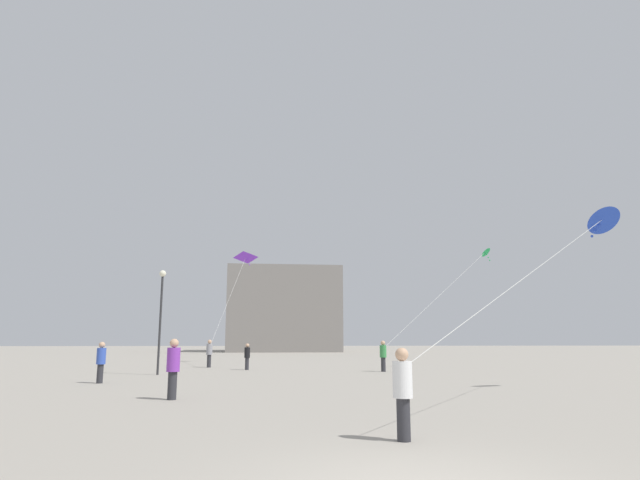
{
  "coord_description": "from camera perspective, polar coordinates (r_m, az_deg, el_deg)",
  "views": [
    {
      "loc": [
        -1.76,
        -7.26,
        1.85
      ],
      "look_at": [
        0.0,
        15.58,
        6.06
      ],
      "focal_mm": 30.36,
      "sensor_mm": 36.0,
      "label": 1
    }
  ],
  "objects": [
    {
      "name": "person_in_grey",
      "position": [
        37.66,
        -11.59,
        -11.51
      ],
      "size": [
        0.4,
        0.4,
        1.82
      ],
      "rotation": [
        0.0,
        0.0,
        4.75
      ],
      "color": "#2D2D33",
      "rests_on": "ground_plane"
    },
    {
      "name": "person_in_black",
      "position": [
        34.3,
        -7.69,
        -11.96
      ],
      "size": [
        0.35,
        0.35,
        1.59
      ],
      "rotation": [
        0.0,
        0.0,
        0.09
      ],
      "color": "#2D2D33",
      "rests_on": "ground_plane"
    },
    {
      "name": "person_in_white",
      "position": [
        10.59,
        8.71,
        -15.29
      ],
      "size": [
        0.37,
        0.37,
        1.69
      ],
      "rotation": [
        0.0,
        0.0,
        1.81
      ],
      "color": "#2D2D33",
      "rests_on": "ground_plane"
    },
    {
      "name": "person_in_purple",
      "position": [
        17.99,
        -15.22,
        -12.7
      ],
      "size": [
        0.41,
        0.41,
        1.87
      ],
      "rotation": [
        0.0,
        0.0,
        1.78
      ],
      "color": "#2D2D33",
      "rests_on": "ground_plane"
    },
    {
      "name": "person_in_green",
      "position": [
        32.38,
        6.67,
        -11.91
      ],
      "size": [
        0.39,
        0.39,
        1.77
      ],
      "rotation": [
        0.0,
        0.0,
        1.48
      ],
      "color": "#2D2D33",
      "rests_on": "ground_plane"
    },
    {
      "name": "person_in_blue",
      "position": [
        25.57,
        -22.09,
        -11.68
      ],
      "size": [
        0.38,
        0.38,
        1.74
      ],
      "rotation": [
        0.0,
        0.0,
        5.71
      ],
      "color": "#2D2D33",
      "rests_on": "ground_plane"
    },
    {
      "name": "kite_emerald_diamond",
      "position": [
        44.62,
        16.89,
        -1.4
      ],
      "size": [
        10.8,
        10.04,
        7.73
      ],
      "color": "green"
    },
    {
      "name": "kite_violet_delta",
      "position": [
        45.16,
        -7.86,
        -1.93
      ],
      "size": [
        2.72,
        7.97,
        7.59
      ],
      "color": "purple"
    },
    {
      "name": "kite_cobalt_diamond",
      "position": [
        23.44,
        27.57,
        1.88
      ],
      "size": [
        10.79,
        9.74,
        5.61
      ],
      "color": "blue"
    },
    {
      "name": "building_left_hall",
      "position": [
        86.32,
        -3.94,
        -7.42
      ],
      "size": [
        17.41,
        16.17,
        12.66
      ],
      "color": "gray",
      "rests_on": "ground_plane"
    },
    {
      "name": "lamppost_east",
      "position": [
        30.55,
        -16.41,
        -6.59
      ],
      "size": [
        0.36,
        0.36,
        5.55
      ],
      "color": "#2D2D30",
      "rests_on": "ground_plane"
    }
  ]
}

